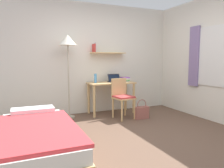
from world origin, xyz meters
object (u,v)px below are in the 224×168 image
Objects in this scene: standing_lamp at (68,45)px; water_bottle at (95,78)px; book_stack at (125,79)px; desk_chair at (122,96)px; bed at (38,143)px; desk at (111,88)px; laptop at (114,80)px; handbag at (142,112)px.

standing_lamp is 0.97m from water_bottle.
desk_chair is at bearing -122.28° from book_stack.
desk_chair is 0.77m from water_bottle.
standing_lamp is 8.60× the size of water_bottle.
book_stack is at bearing -0.30° from water_bottle.
desk is at bearing 46.25° from bed.
bed is 2.14× the size of desk_chair.
bed is 7.49× the size of book_stack.
bed is 5.98× the size of laptop.
bed is 2.81m from laptop.
bed reaches higher than handbag.
water_bottle is 0.85× the size of book_stack.
desk is 0.44m from book_stack.
water_bottle is (-0.38, 0.05, 0.25)m from desk.
desk_chair is 3.50× the size of book_stack.
handbag is (0.41, -0.71, -0.45)m from desk.
desk_chair reaches higher than book_stack.
desk is at bearing -173.79° from book_stack.
bed is 1.71× the size of desk.
standing_lamp is (0.82, 1.93, 1.35)m from bed.
book_stack reaches higher than bed.
bed is 2.67m from desk.
bed is 2.54m from handbag.
handbag is at bearing 28.18° from bed.
book_stack is (0.38, 0.04, 0.20)m from desk.
laptop is 0.73× the size of handbag.
laptop reaches higher than desk.
handbag is at bearing -43.82° from water_bottle.
book_stack is (1.39, 0.02, -0.78)m from standing_lamp.
laptop is 1.48× the size of water_bottle.
desk_chair is (0.06, -0.48, -0.11)m from desk.
desk_chair is (1.88, 1.43, 0.25)m from bed.
water_bottle is at bearing -179.36° from laptop.
handbag is at bearing -27.19° from standing_lamp.
laptop is at bearing 45.36° from bed.
bed is at bearing -151.82° from handbag.
water_bottle is (1.45, 1.96, 0.61)m from bed.
desk_chair is 2.03× the size of handbag.
water_bottle is 0.49× the size of handbag.
water_bottle reaches higher than book_stack.
standing_lamp is at bearing 66.88° from bed.
standing_lamp reaches higher than book_stack.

